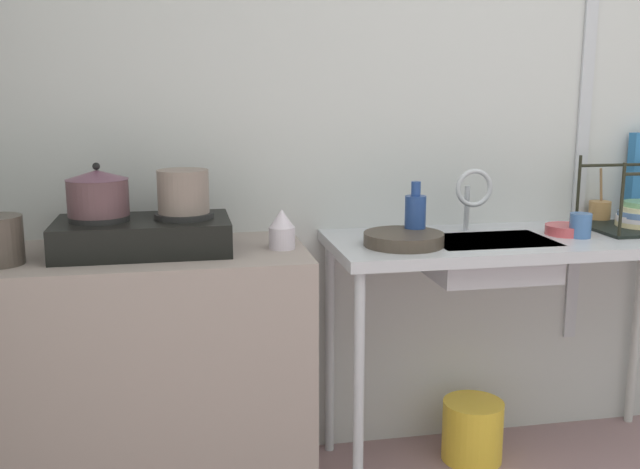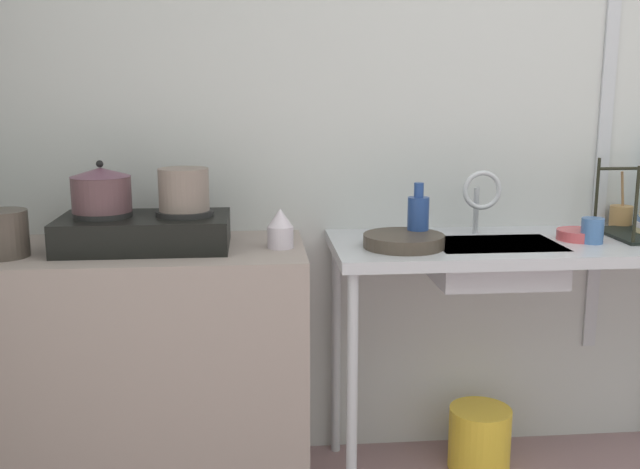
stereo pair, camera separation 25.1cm
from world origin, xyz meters
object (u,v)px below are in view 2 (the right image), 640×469
at_px(pot_beside_stove, 2,234).
at_px(sink_basin, 495,263).
at_px(frying_pan, 404,241).
at_px(bottle_by_sink, 418,218).
at_px(pot_on_left_burner, 101,189).
at_px(faucet, 481,194).
at_px(percolator, 280,229).
at_px(pot_on_right_burner, 184,189).
at_px(cup_by_rack, 592,231).
at_px(bucket_on_floor, 479,438).
at_px(stove, 145,231).
at_px(utensil_jar, 621,216).
at_px(small_bowl_on_drainboard, 579,235).

xyz_separation_m(pot_beside_stove, sink_basin, (1.64, 0.05, -0.14)).
distance_m(sink_basin, frying_pan, 0.35).
bearing_deg(bottle_by_sink, frying_pan, -130.83).
xyz_separation_m(pot_on_left_burner, sink_basin, (1.34, -0.04, -0.27)).
bearing_deg(pot_beside_stove, faucet, 6.27).
bearing_deg(faucet, percolator, -170.18).
relative_size(pot_on_right_burner, cup_by_rack, 1.89).
bearing_deg(faucet, bucket_on_floor, -56.88).
bearing_deg(pot_on_right_burner, percolator, -6.69).
height_order(faucet, bottle_by_sink, faucet).
bearing_deg(sink_basin, faucet, 99.79).
bearing_deg(sink_basin, stove, 178.26).
bearing_deg(utensil_jar, small_bowl_on_drainboard, -141.22).
relative_size(sink_basin, bucket_on_floor, 1.82).
distance_m(faucet, bottle_by_sink, 0.27).
relative_size(stove, small_bowl_on_drainboard, 3.62).
relative_size(stove, percolator, 4.18).
xyz_separation_m(frying_pan, bottle_by_sink, (0.06, 0.07, 0.06)).
bearing_deg(small_bowl_on_drainboard, bucket_on_floor, 170.26).
bearing_deg(frying_pan, utensil_jar, 17.02).
relative_size(sink_basin, frying_pan, 1.56).
xyz_separation_m(pot_beside_stove, frying_pan, (1.30, 0.02, -0.05)).
height_order(pot_beside_stove, sink_basin, pot_beside_stove).
xyz_separation_m(pot_on_left_burner, small_bowl_on_drainboard, (1.65, -0.00, -0.18)).
bearing_deg(stove, utensil_jar, 6.72).
height_order(cup_by_rack, bottle_by_sink, bottle_by_sink).
relative_size(pot_beside_stove, cup_by_rack, 1.82).
bearing_deg(cup_by_rack, faucet, 157.31).
bearing_deg(pot_on_left_burner, cup_by_rack, -2.04).
xyz_separation_m(stove, percolator, (0.45, -0.04, 0.01)).
bearing_deg(cup_by_rack, percolator, 178.83).
bearing_deg(sink_basin, pot_on_left_burner, 178.43).
distance_m(percolator, frying_pan, 0.42).
bearing_deg(bottle_by_sink, bucket_on_floor, 9.59).
distance_m(stove, bucket_on_floor, 1.47).
relative_size(faucet, small_bowl_on_drainboard, 1.56).
distance_m(stove, bottle_by_sink, 0.94).
height_order(pot_beside_stove, utensil_jar, utensil_jar).
height_order(stove, percolator, percolator).
bearing_deg(bottle_by_sink, pot_on_left_burner, -179.66).
height_order(sink_basin, frying_pan, frying_pan).
height_order(frying_pan, small_bowl_on_drainboard, frying_pan).
bearing_deg(stove, faucet, 4.28).
bearing_deg(bucket_on_floor, bottle_by_sink, -170.41).
bearing_deg(frying_pan, percolator, 175.74).
height_order(stove, pot_on_right_burner, pot_on_right_burner).
distance_m(percolator, sink_basin, 0.76).
bearing_deg(percolator, utensil_jar, 10.57).
bearing_deg(sink_basin, utensil_jar, 23.19).
relative_size(cup_by_rack, small_bowl_on_drainboard, 0.57).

